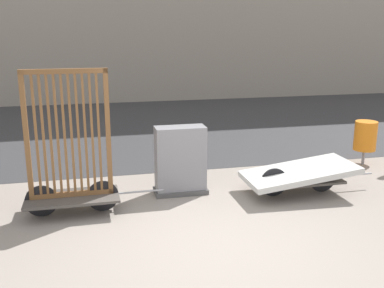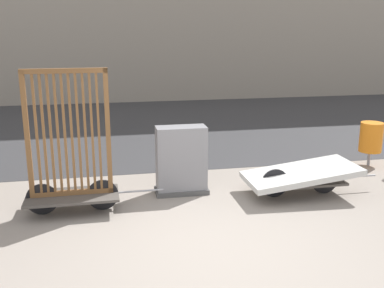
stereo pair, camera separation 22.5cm
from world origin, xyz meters
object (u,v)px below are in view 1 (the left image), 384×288
bike_cart_with_mattress (299,174)px  trash_bin (365,136)px  utility_cabinet (180,163)px  bike_cart_with_bedframe (71,165)px

bike_cart_with_mattress → trash_bin: (2.10, 1.31, 0.25)m
bike_cart_with_mattress → trash_bin: 2.49m
bike_cart_with_mattress → trash_bin: bearing=31.9°
utility_cabinet → trash_bin: 4.13m
bike_cart_with_mattress → utility_cabinet: bearing=165.7°
utility_cabinet → trash_bin: utility_cabinet is taller
utility_cabinet → trash_bin: bearing=11.3°
bike_cart_with_mattress → bike_cart_with_bedframe: bearing=-180.0°
bike_cart_with_bedframe → bike_cart_with_mattress: (3.71, -0.00, -0.42)m
bike_cart_with_bedframe → bike_cart_with_mattress: bearing=-0.4°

